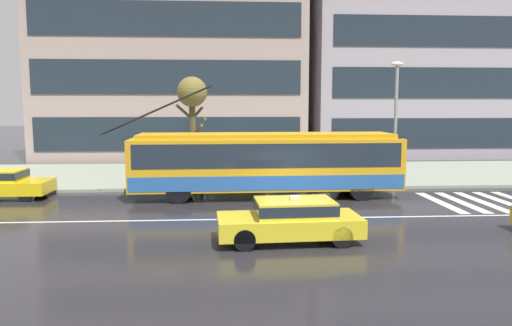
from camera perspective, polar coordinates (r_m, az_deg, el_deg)
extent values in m
plane|color=#252428|center=(18.69, 4.79, -5.68)|extent=(160.00, 160.00, 0.00)
cube|color=gray|center=(28.02, 1.94, -1.31)|extent=(80.00, 10.00, 0.14)
cube|color=beige|center=(21.69, 20.96, -4.35)|extent=(0.44, 4.40, 0.01)
cube|color=beige|center=(22.07, 23.09, -4.26)|extent=(0.44, 4.40, 0.01)
cube|color=beige|center=(22.49, 25.14, -4.16)|extent=(0.44, 4.40, 0.01)
cube|color=beige|center=(22.93, 27.12, -4.07)|extent=(0.44, 4.40, 0.01)
cube|color=silver|center=(17.53, 5.36, -6.52)|extent=(72.00, 0.14, 0.01)
cube|color=gold|center=(21.23, 1.19, 0.01)|extent=(11.78, 2.69, 2.20)
cube|color=gold|center=(21.12, 1.20, 3.24)|extent=(11.07, 2.42, 0.20)
cube|color=#1E2833|center=(21.18, 1.20, 1.19)|extent=(11.31, 2.71, 1.01)
cube|color=#295BA0|center=(21.33, 1.19, -1.87)|extent=(11.66, 2.71, 0.62)
cube|color=#1E2833|center=(22.52, 16.10, 1.26)|extent=(0.16, 2.19, 1.10)
cube|color=black|center=(22.43, 15.78, 2.69)|extent=(0.19, 1.89, 0.28)
cylinder|color=black|center=(21.47, -11.51, 6.19)|extent=(4.71, 0.14, 2.12)
cylinder|color=black|center=(20.78, -11.74, 6.17)|extent=(4.71, 0.14, 2.12)
cylinder|color=black|center=(23.17, 10.79, -2.03)|extent=(1.05, 0.32, 1.04)
cylinder|color=black|center=(21.10, 12.36, -2.93)|extent=(1.05, 0.32, 1.04)
cylinder|color=black|center=(22.40, -8.71, -2.29)|extent=(1.05, 0.32, 1.04)
cylinder|color=black|center=(20.25, -9.15, -3.27)|extent=(1.05, 0.32, 1.04)
cube|color=yellow|center=(23.81, -28.05, -2.51)|extent=(4.28, 1.86, 0.55)
cylinder|color=black|center=(24.06, -24.16, -2.69)|extent=(0.62, 0.20, 0.62)
cylinder|color=black|center=(22.55, -25.59, -3.37)|extent=(0.62, 0.20, 0.62)
cube|color=yellow|center=(14.50, 3.90, -7.30)|extent=(4.31, 2.00, 0.55)
cube|color=gold|center=(14.41, 4.58, -5.29)|extent=(2.36, 1.65, 0.48)
cube|color=#1E2833|center=(14.41, 4.58, -5.20)|extent=(2.40, 1.67, 0.31)
cube|color=silver|center=(14.35, 4.59, -4.08)|extent=(0.29, 0.17, 0.12)
cylinder|color=black|center=(13.61, -1.37, -9.10)|extent=(0.63, 0.23, 0.62)
cylinder|color=black|center=(15.13, -1.91, -7.45)|extent=(0.63, 0.23, 0.62)
cylinder|color=black|center=(14.12, 10.12, -8.61)|extent=(0.63, 0.23, 0.62)
cylinder|color=black|center=(15.60, 8.45, -7.09)|extent=(0.63, 0.23, 0.62)
cylinder|color=gray|center=(23.82, 2.19, 0.26)|extent=(0.08, 0.08, 2.35)
cylinder|color=gray|center=(23.72, -6.15, 0.19)|extent=(0.08, 0.08, 2.35)
cylinder|color=gray|center=(25.16, 1.88, 0.61)|extent=(0.08, 0.08, 2.35)
cylinder|color=gray|center=(25.07, -6.01, 0.55)|extent=(0.08, 0.08, 2.35)
cube|color=#99ADB2|center=(25.05, -2.06, 0.69)|extent=(3.28, 0.04, 1.88)
cube|color=#B2B2B7|center=(24.28, -2.03, 3.26)|extent=(3.76, 1.66, 0.08)
cube|color=brown|center=(24.81, -2.03, -1.16)|extent=(2.42, 0.36, 0.08)
cylinder|color=black|center=(25.71, -6.41, -1.00)|extent=(0.14, 0.14, 0.83)
cylinder|color=black|center=(25.85, -6.54, -0.96)|extent=(0.14, 0.14, 0.83)
cylinder|color=#535152|center=(25.69, -6.50, 0.56)|extent=(0.47, 0.47, 0.56)
sphere|color=#E1A977|center=(25.65, -6.51, 1.43)|extent=(0.22, 0.22, 0.22)
cone|color=#D1346D|center=(25.52, -6.42, 2.06)|extent=(1.07, 1.07, 0.25)
cylinder|color=#333333|center=(25.56, -6.41, 0.95)|extent=(0.02, 0.02, 0.74)
cylinder|color=#4E4E49|center=(25.32, 6.90, -1.18)|extent=(0.14, 0.14, 0.79)
cylinder|color=#4E4E49|center=(25.19, 6.68, -1.21)|extent=(0.14, 0.14, 0.79)
cylinder|color=maroon|center=(25.17, 6.82, 0.35)|extent=(0.51, 0.51, 0.58)
sphere|color=#E1887C|center=(25.13, 6.83, 1.26)|extent=(0.22, 0.22, 0.22)
cone|color=gold|center=(25.19, 7.01, 1.93)|extent=(1.25, 1.25, 0.26)
cylinder|color=#333333|center=(25.24, 6.99, 0.79)|extent=(0.02, 0.02, 0.75)
cylinder|color=gray|center=(24.63, 16.15, 4.20)|extent=(0.16, 0.16, 5.77)
ellipsoid|color=silver|center=(24.69, 16.39, 11.18)|extent=(0.60, 0.32, 0.24)
cylinder|color=#4D482B|center=(25.59, -7.50, 2.52)|extent=(0.33, 0.33, 4.00)
cylinder|color=#4A4227|center=(25.78, -6.96, 5.85)|extent=(0.66, 0.72, 0.72)
cylinder|color=brown|center=(25.08, -6.78, 4.21)|extent=(0.89, 1.06, 1.04)
cylinder|color=#494C30|center=(25.49, -8.48, 5.98)|extent=(0.94, 0.30, 0.86)
cylinder|color=brown|center=(26.01, -7.60, 6.87)|extent=(0.26, 1.09, 1.13)
cylinder|color=#4B462B|center=(25.04, -6.98, 3.78)|extent=(0.70, 1.14, 0.76)
sphere|color=brown|center=(25.53, -7.59, 8.35)|extent=(1.58, 1.58, 1.58)
cube|color=#A28C83|center=(41.51, -9.21, 14.40)|extent=(19.14, 15.77, 19.11)
cube|color=#1E2833|center=(33.33, -10.27, 3.40)|extent=(17.99, 0.06, 2.29)
cube|color=#1E2833|center=(33.32, -10.41, 9.97)|extent=(17.99, 0.06, 2.29)
cube|color=#1E2833|center=(33.76, -10.56, 16.46)|extent=(17.99, 0.06, 2.29)
cube|color=#9A939D|center=(47.09, 23.47, 17.01)|extent=(27.47, 13.85, 25.60)
cube|color=#1E2833|center=(40.21, 27.24, 3.19)|extent=(25.82, 0.06, 2.19)
cube|color=#1E2833|center=(40.20, 27.53, 8.40)|extent=(25.82, 0.06, 2.19)
cube|color=#1E2833|center=(40.51, 27.82, 13.57)|extent=(25.82, 0.06, 2.19)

